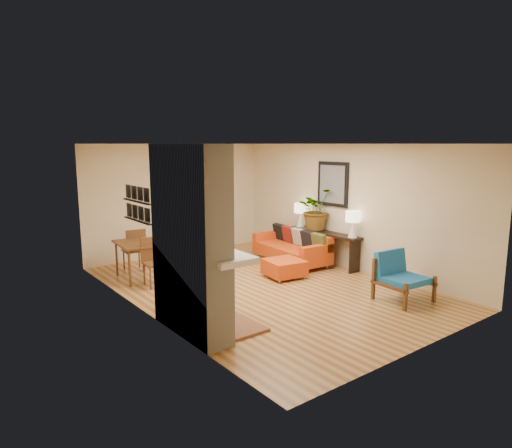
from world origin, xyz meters
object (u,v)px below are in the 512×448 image
at_px(blue_chair, 399,274).
at_px(lamp_far, 301,212).
at_px(lamp_near, 353,221).
at_px(sofa, 294,247).
at_px(ottoman, 284,267).
at_px(dining_table, 140,249).
at_px(houseplant, 316,209).
at_px(console_table, 325,238).

distance_m(blue_chair, lamp_far, 3.26).
bearing_deg(lamp_near, sofa, 106.17).
distance_m(sofa, ottoman, 1.25).
xyz_separation_m(sofa, dining_table, (-3.24, 0.85, 0.26)).
relative_size(lamp_near, houseplant, 0.58).
distance_m(blue_chair, dining_table, 4.82).
bearing_deg(houseplant, lamp_far, 88.88).
distance_m(lamp_near, lamp_far, 1.54).
relative_size(ottoman, blue_chair, 0.94).
bearing_deg(console_table, ottoman, -170.63).
bearing_deg(console_table, blue_chair, -105.20).
bearing_deg(lamp_far, dining_table, 169.90).
height_order(sofa, lamp_far, lamp_far).
relative_size(blue_chair, console_table, 0.45).
bearing_deg(lamp_far, lamp_near, -90.00).
relative_size(ottoman, console_table, 0.42).
height_order(sofa, lamp_near, lamp_near).
bearing_deg(console_table, lamp_near, -90.00).
xyz_separation_m(dining_table, lamp_near, (3.62, -2.19, 0.48)).
bearing_deg(dining_table, console_table, -21.40).
bearing_deg(houseplant, blue_chair, -103.53).
relative_size(blue_chair, houseplant, 0.90).
xyz_separation_m(console_table, houseplant, (-0.01, 0.26, 0.61)).
bearing_deg(blue_chair, ottoman, 108.27).
xyz_separation_m(ottoman, dining_table, (-2.28, 1.64, 0.38)).
relative_size(ottoman, lamp_far, 1.46).
bearing_deg(console_table, houseplant, 92.18).
xyz_separation_m(blue_chair, lamp_near, (0.64, 1.59, 0.62)).
height_order(sofa, houseplant, houseplant).
relative_size(ottoman, dining_table, 0.47).
xyz_separation_m(console_table, lamp_near, (0.00, -0.77, 0.49)).
bearing_deg(lamp_far, console_table, -90.00).
distance_m(sofa, console_table, 0.73).
relative_size(lamp_near, lamp_far, 1.00).
relative_size(dining_table, lamp_near, 3.12).
distance_m(lamp_far, houseplant, 0.53).
height_order(blue_chair, console_table, blue_chair).
relative_size(console_table, lamp_near, 3.43).
bearing_deg(sofa, houseplant, -38.97).
xyz_separation_m(sofa, blue_chair, (-0.25, -2.92, 0.11)).
bearing_deg(lamp_near, dining_table, 148.87).
xyz_separation_m(dining_table, houseplant, (3.61, -1.16, 0.60)).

